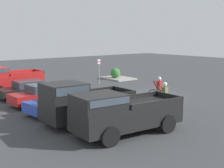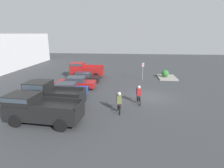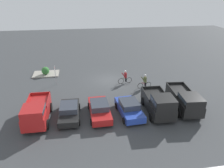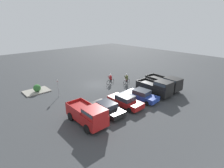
{
  "view_description": "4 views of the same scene",
  "coord_description": "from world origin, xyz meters",
  "views": [
    {
      "loc": [
        -17.04,
        17.97,
        4.73
      ],
      "look_at": [
        0.21,
        4.0,
        1.2
      ],
      "focal_mm": 50.0,
      "sensor_mm": 36.0,
      "label": 1
    },
    {
      "loc": [
        -17.36,
        2.32,
        6.29
      ],
      "look_at": [
        0.21,
        4.0,
        1.2
      ],
      "focal_mm": 28.0,
      "sensor_mm": 36.0,
      "label": 2
    },
    {
      "loc": [
        3.68,
        26.17,
        11.11
      ],
      "look_at": [
        0.21,
        4.0,
        1.2
      ],
      "focal_mm": 35.0,
      "sensor_mm": 36.0,
      "label": 3
    },
    {
      "loc": [
        16.09,
        21.53,
        9.74
      ],
      "look_at": [
        0.21,
        4.0,
        1.2
      ],
      "focal_mm": 28.0,
      "sensor_mm": 36.0,
      "label": 4
    }
  ],
  "objects": [
    {
      "name": "fire_lane_sign",
      "position": [
        6.71,
        0.32,
        1.51
      ],
      "size": [
        0.06,
        0.3,
        2.5
      ],
      "color": "#9E9EA3",
      "rests_on": "ground_plane"
    },
    {
      "name": "pickup_truck_0",
      "position": [
        -6.27,
        8.68,
        1.12
      ],
      "size": [
        2.5,
        5.58,
        2.12
      ],
      "color": "black",
      "rests_on": "ground_plane"
    },
    {
      "name": "ground_plane",
      "position": [
        0.0,
        0.0,
        0.0
      ],
      "size": [
        80.0,
        80.0,
        0.0
      ],
      "primitive_type": "plane",
      "color": "#383A3D"
    },
    {
      "name": "curb_island",
      "position": [
        8.4,
        -3.4,
        0.07
      ],
      "size": [
        3.46,
        2.56,
        0.15
      ],
      "primitive_type": "cube",
      "color": "gray",
      "rests_on": "ground_plane"
    },
    {
      "name": "shrub",
      "position": [
        8.38,
        -3.07,
        0.68
      ],
      "size": [
        1.05,
        1.05,
        1.05
      ],
      "color": "#337033",
      "rests_on": "curb_island"
    },
    {
      "name": "sedan_2",
      "position": [
        4.9,
        8.32,
        0.67
      ],
      "size": [
        2.04,
        4.42,
        1.33
      ],
      "color": "black",
      "rests_on": "ground_plane"
    },
    {
      "name": "sedan_1",
      "position": [
        2.1,
        8.45,
        0.7
      ],
      "size": [
        2.05,
        4.59,
        1.41
      ],
      "color": "maroon",
      "rests_on": "ground_plane"
    },
    {
      "name": "pickup_truck_2",
      "position": [
        7.7,
        8.76,
        1.14
      ],
      "size": [
        2.17,
        4.84,
        2.16
      ],
      "color": "maroon",
      "rests_on": "ground_plane"
    },
    {
      "name": "cyclist_1",
      "position": [
        -3.93,
        3.01,
        0.91
      ],
      "size": [
        1.76,
        0.51,
        1.76
      ],
      "color": "black",
      "rests_on": "ground_plane"
    },
    {
      "name": "cyclist_0",
      "position": [
        -1.89,
        1.3,
        0.88
      ],
      "size": [
        1.83,
        0.51,
        1.75
      ],
      "color": "black",
      "rests_on": "ground_plane"
    },
    {
      "name": "sedan_0",
      "position": [
        -0.7,
        8.69,
        0.7
      ],
      "size": [
        2.24,
        4.48,
        1.42
      ],
      "color": "#233D9E",
      "rests_on": "ground_plane"
    },
    {
      "name": "pickup_truck_1",
      "position": [
        -3.49,
        9.05,
        1.18
      ],
      "size": [
        2.41,
        5.03,
        2.31
      ],
      "color": "black",
      "rests_on": "ground_plane"
    }
  ]
}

